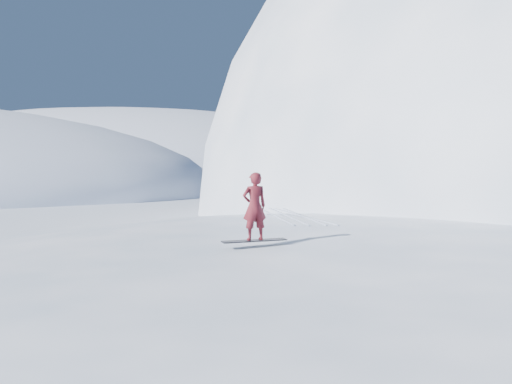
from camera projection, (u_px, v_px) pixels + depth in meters
ground at (358, 334)px, 12.37m from camera, size 400.00×400.00×0.00m
near_ridge at (375, 301)px, 15.33m from camera, size 36.00×28.00×4.80m
peak_shoulder at (463, 231)px, 31.96m from camera, size 28.00×24.00×18.00m
far_ridge_c at (122, 183)px, 123.61m from camera, size 140.00×90.00×36.00m
wind_bumps at (327, 309)px, 14.50m from camera, size 16.00×14.40×1.00m
snowboard at (254, 241)px, 11.66m from camera, size 1.55×0.85×0.03m
snowboarder at (254, 206)px, 11.62m from camera, size 0.68×0.57×1.58m
board_tracks at (291, 215)px, 17.68m from camera, size 2.60×5.89×0.04m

